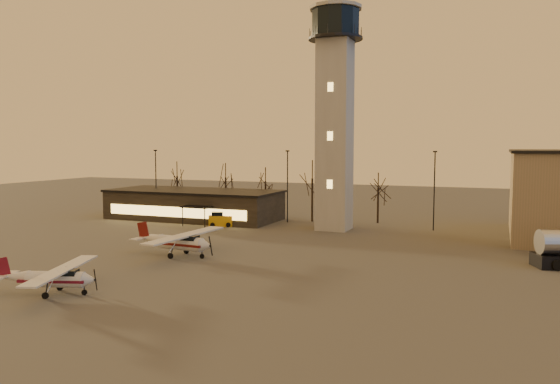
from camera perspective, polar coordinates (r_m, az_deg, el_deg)
name	(u,v)px	position (r m, az deg, el deg)	size (l,w,h in m)	color
ground	(225,284)	(43.51, -5.78, -9.57)	(220.00, 220.00, 0.00)	#423F3D
control_tower	(335,102)	(70.26, 5.76, 9.35)	(6.80, 6.80, 32.60)	#989690
terminal	(194,204)	(81.28, -8.97, -1.29)	(25.40, 12.20, 4.30)	black
light_poles	(340,187)	(71.09, 6.30, 0.49)	(58.50, 12.25, 10.14)	black
tree_row	(265,177)	(83.52, -1.57, 1.54)	(37.20, 9.20, 8.80)	black
cessna_front	(58,282)	(43.34, -22.22, -8.69)	(8.05, 9.87, 2.76)	silver
cessna_rear	(182,246)	(54.29, -10.18, -5.52)	(9.23, 11.65, 3.21)	silver
service_cart	(220,221)	(73.66, -6.26, -3.00)	(3.54, 2.95, 1.98)	orange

